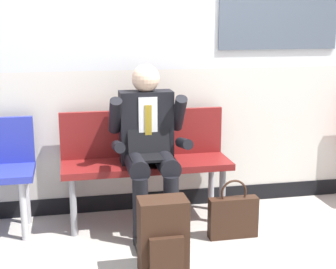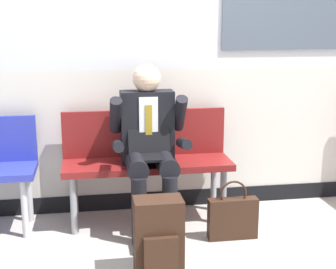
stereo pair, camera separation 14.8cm
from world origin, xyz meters
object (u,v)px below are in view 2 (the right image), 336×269
at_px(person_seated, 149,144).
at_px(handbag, 233,217).
at_px(backpack, 159,239).
at_px(bench_with_person, 146,155).

height_order(person_seated, handbag, person_seated).
distance_m(person_seated, handbag, 0.81).
xyz_separation_m(backpack, handbag, (0.61, 0.45, -0.08)).
relative_size(person_seated, handbag, 2.81).
bearing_deg(bench_with_person, handbag, -40.04).
height_order(bench_with_person, person_seated, person_seated).
distance_m(bench_with_person, backpack, 0.97).
distance_m(bench_with_person, handbag, 0.83).
bearing_deg(backpack, person_seated, 87.09).
bearing_deg(handbag, person_seated, 153.43).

